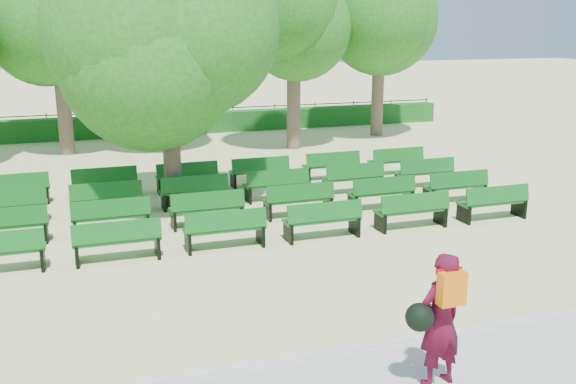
# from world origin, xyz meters

# --- Properties ---
(ground) EXTENTS (120.00, 120.00, 0.00)m
(ground) POSITION_xyz_m (0.00, 0.00, 0.00)
(ground) COLOR beige
(curb) EXTENTS (30.00, 0.12, 0.10)m
(curb) POSITION_xyz_m (0.00, -6.25, 0.05)
(curb) COLOR silver
(curb) RESTS_ON ground
(hedge) EXTENTS (26.00, 0.70, 0.90)m
(hedge) POSITION_xyz_m (0.00, 14.00, 0.45)
(hedge) COLOR #175A1C
(hedge) RESTS_ON ground
(fence) EXTENTS (26.00, 0.10, 1.02)m
(fence) POSITION_xyz_m (0.00, 14.40, 0.00)
(fence) COLOR black
(fence) RESTS_ON ground
(tree_line) EXTENTS (21.80, 6.80, 7.04)m
(tree_line) POSITION_xyz_m (0.00, 10.00, 0.00)
(tree_line) COLOR #27721E
(tree_line) RESTS_ON ground
(bench_array) EXTENTS (1.79, 0.63, 1.12)m
(bench_array) POSITION_xyz_m (-0.95, 1.41, 0.09)
(bench_array) COLOR #105D1A
(bench_array) RESTS_ON ground
(tree_among) EXTENTS (4.38, 4.38, 5.95)m
(tree_among) POSITION_xyz_m (-1.50, 2.49, 3.96)
(tree_among) COLOR brown
(tree_among) RESTS_ON ground
(person) EXTENTS (0.91, 0.58, 1.86)m
(person) POSITION_xyz_m (0.49, -7.47, 1.02)
(person) COLOR #480A1F
(person) RESTS_ON ground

